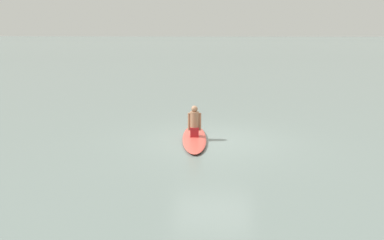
% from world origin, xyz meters
% --- Properties ---
extents(ground_plane, '(400.00, 400.00, 0.00)m').
position_xyz_m(ground_plane, '(0.00, 0.00, 0.00)').
color(ground_plane, slate).
extents(surfboard, '(1.01, 3.41, 0.13)m').
position_xyz_m(surfboard, '(0.58, -0.06, 0.06)').
color(surfboard, '#D84C3F').
rests_on(surfboard, ground).
extents(person_paddler, '(0.42, 0.34, 0.96)m').
position_xyz_m(person_paddler, '(0.58, -0.06, 0.56)').
color(person_paddler, '#A51E23').
rests_on(person_paddler, surfboard).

